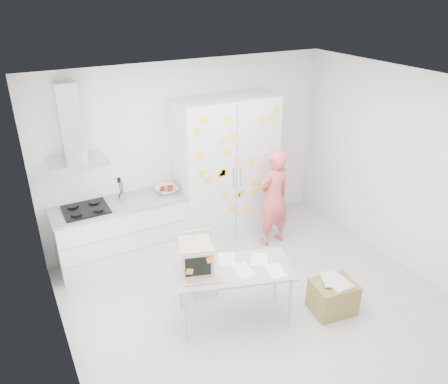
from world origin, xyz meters
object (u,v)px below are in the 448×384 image
desk (210,263)px  person (274,198)px  chair (200,258)px  cardboard_box (333,296)px

desk → person: bearing=51.5°
chair → person: bearing=29.4°
desk → cardboard_box: 1.60m
chair → cardboard_box: 1.71m
cardboard_box → person: bearing=82.2°
person → desk: person is taller
person → cardboard_box: person is taller
person → chair: person is taller
person → desk: bearing=27.1°
desk → cardboard_box: bearing=-5.6°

